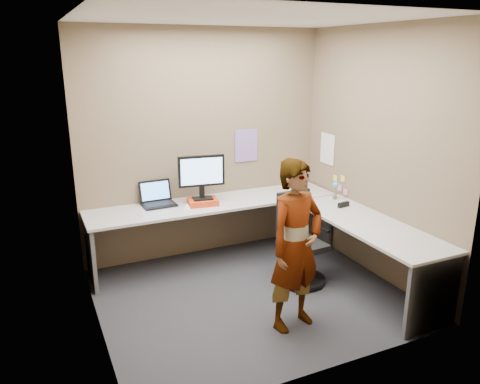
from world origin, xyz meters
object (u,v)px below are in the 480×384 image
office_chair (299,246)px  person (296,246)px  desk (272,224)px  monitor (202,173)px

office_chair → person: (-0.50, -0.73, 0.38)m
person → desk: bearing=60.7°
desk → person: bearing=-107.0°
monitor → office_chair: 1.36m
office_chair → monitor: bearing=128.2°
desk → office_chair: (0.19, -0.29, -0.19)m
monitor → person: person is taller
office_chair → person: person is taller
person → monitor: bearing=87.9°
desk → office_chair: 0.39m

